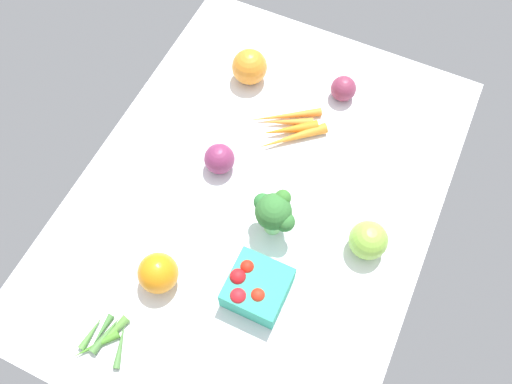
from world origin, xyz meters
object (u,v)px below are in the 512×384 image
(red_onion_center, at_px, (343,89))
(heirloom_tomato_orange, at_px, (249,67))
(okra_pile, at_px, (104,338))
(heirloom_tomato_green, at_px, (368,240))
(red_onion_near_basket, at_px, (219,159))
(broccoli_head, at_px, (274,212))
(bell_pepper_orange, at_px, (158,273))
(carrot_bunch, at_px, (288,128))
(berry_basket, at_px, (256,287))

(red_onion_center, distance_m, heirloom_tomato_orange, 0.23)
(heirloom_tomato_orange, relative_size, okra_pile, 0.74)
(red_onion_center, bearing_deg, heirloom_tomato_orange, -78.98)
(heirloom_tomato_green, bearing_deg, red_onion_near_basket, -97.36)
(okra_pile, bearing_deg, red_onion_center, 164.34)
(broccoli_head, height_order, heirloom_tomato_green, broccoli_head)
(heirloom_tomato_orange, xyz_separation_m, okra_pile, (0.70, 0.02, -0.03))
(broccoli_head, height_order, heirloom_tomato_orange, broccoli_head)
(okra_pile, height_order, bell_pepper_orange, bell_pepper_orange)
(carrot_bunch, bearing_deg, heirloom_tomato_green, 52.54)
(okra_pile, xyz_separation_m, bell_pepper_orange, (-0.15, 0.04, 0.03))
(red_onion_center, distance_m, berry_basket, 0.53)
(carrot_bunch, xyz_separation_m, heirloom_tomato_green, (0.20, 0.26, 0.03))
(heirloom_tomato_orange, bearing_deg, heirloom_tomato_green, 53.50)
(carrot_bunch, xyz_separation_m, red_onion_center, (-0.15, 0.08, 0.02))
(red_onion_center, height_order, bell_pepper_orange, bell_pepper_orange)
(okra_pile, bearing_deg, broccoli_head, 150.75)
(okra_pile, xyz_separation_m, berry_basket, (-0.21, 0.23, 0.03))
(red_onion_near_basket, relative_size, heirloom_tomato_green, 0.85)
(red_onion_near_basket, distance_m, bell_pepper_orange, 0.29)
(broccoli_head, bearing_deg, berry_basket, 10.49)
(okra_pile, bearing_deg, carrot_bunch, 167.73)
(red_onion_near_basket, height_order, heirloom_tomato_green, heirloom_tomato_green)
(red_onion_near_basket, relative_size, bell_pepper_orange, 0.81)
(broccoli_head, relative_size, okra_pile, 0.98)
(carrot_bunch, relative_size, okra_pile, 1.63)
(carrot_bunch, xyz_separation_m, heirloom_tomato_orange, (-0.10, -0.15, 0.03))
(red_onion_near_basket, distance_m, okra_pile, 0.44)
(carrot_bunch, relative_size, heirloom_tomato_orange, 2.21)
(heirloom_tomato_green, bearing_deg, bell_pepper_orange, -55.48)
(broccoli_head, relative_size, bell_pepper_orange, 1.35)
(broccoli_head, height_order, red_onion_center, broccoli_head)
(carrot_bunch, bearing_deg, bell_pepper_orange, -11.39)
(red_onion_center, bearing_deg, red_onion_near_basket, -30.70)
(heirloom_tomato_green, distance_m, berry_basket, 0.25)
(red_onion_near_basket, xyz_separation_m, okra_pile, (0.44, -0.03, -0.03))
(red_onion_center, xyz_separation_m, bell_pepper_orange, (0.59, -0.17, 0.01))
(red_onion_center, height_order, heirloom_tomato_orange, heirloom_tomato_orange)
(okra_pile, bearing_deg, red_onion_near_basket, 176.33)
(broccoli_head, height_order, carrot_bunch, broccoli_head)
(red_onion_center, xyz_separation_m, berry_basket, (0.53, 0.02, 0.00))
(carrot_bunch, xyz_separation_m, berry_basket, (0.39, 0.10, 0.02))
(red_onion_near_basket, relative_size, okra_pile, 0.59)
(carrot_bunch, bearing_deg, berry_basket, 14.02)
(heirloom_tomato_orange, height_order, bell_pepper_orange, heirloom_tomato_orange)
(red_onion_near_basket, xyz_separation_m, berry_basket, (0.23, 0.20, -0.00))
(carrot_bunch, distance_m, heirloom_tomato_orange, 0.18)
(broccoli_head, distance_m, bell_pepper_orange, 0.26)
(okra_pile, relative_size, bell_pepper_orange, 1.38)
(red_onion_near_basket, height_order, okra_pile, red_onion_near_basket)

